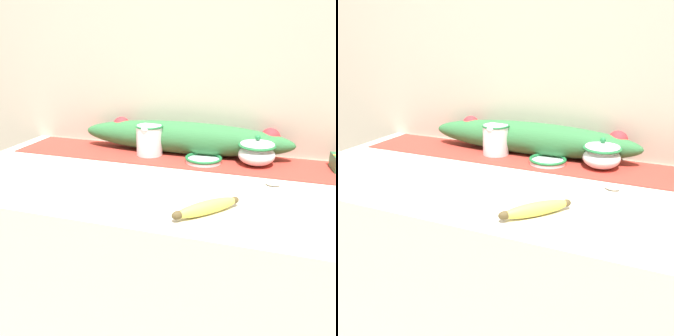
% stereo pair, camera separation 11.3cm
% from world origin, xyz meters
% --- Properties ---
extents(countertop, '(1.39, 0.69, 0.86)m').
position_xyz_m(countertop, '(0.00, 0.00, 0.43)').
color(countertop, beige).
rests_on(countertop, ground_plane).
extents(back_wall, '(2.19, 0.04, 2.40)m').
position_xyz_m(back_wall, '(0.00, 0.37, 1.20)').
color(back_wall, '#B7AD99').
rests_on(back_wall, ground_plane).
extents(table_runner, '(1.28, 0.24, 0.00)m').
position_xyz_m(table_runner, '(0.00, 0.22, 0.87)').
color(table_runner, '#B23328').
rests_on(table_runner, countertop).
extents(cream_pitcher, '(0.10, 0.12, 0.12)m').
position_xyz_m(cream_pitcher, '(-0.12, 0.22, 0.93)').
color(cream_pitcher, white).
rests_on(cream_pitcher, countertop).
extents(sugar_bowl, '(0.13, 0.13, 0.11)m').
position_xyz_m(sugar_bowl, '(0.28, 0.22, 0.91)').
color(sugar_bowl, white).
rests_on(sugar_bowl, countertop).
extents(small_dish, '(0.13, 0.13, 0.02)m').
position_xyz_m(small_dish, '(0.10, 0.19, 0.88)').
color(small_dish, white).
rests_on(small_dish, countertop).
extents(banana, '(0.16, 0.17, 0.04)m').
position_xyz_m(banana, '(0.20, -0.21, 0.88)').
color(banana, '#DBCC4C').
rests_on(banana, countertop).
extents(spoon, '(0.19, 0.03, 0.01)m').
position_xyz_m(spoon, '(0.34, 0.04, 0.87)').
color(spoon, '#A89E89').
rests_on(spoon, countertop).
extents(poinsettia_garland, '(0.82, 0.13, 0.12)m').
position_xyz_m(poinsettia_garland, '(0.00, 0.28, 0.93)').
color(poinsettia_garland, '#2D6B38').
rests_on(poinsettia_garland, countertop).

